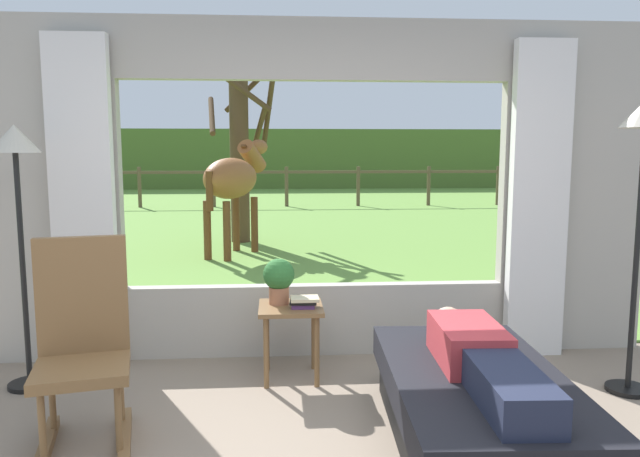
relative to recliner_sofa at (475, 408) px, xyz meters
name	(u,v)px	position (x,y,z in m)	size (l,w,h in m)	color
back_wall_with_window	(316,195)	(-0.75, 1.58, 1.03)	(5.20, 0.12, 2.55)	#ADA599
curtain_panel_left	(83,204)	(-2.44, 1.44, 0.98)	(0.44, 0.10, 2.40)	silver
curtain_panel_right	(538,201)	(0.94, 1.44, 0.98)	(0.44, 0.10, 2.40)	silver
outdoor_pasture_lawn	(288,211)	(-0.75, 12.48, -0.21)	(36.00, 21.68, 0.02)	olive
distant_hill_ridge	(283,159)	(-0.75, 22.32, 0.98)	(36.00, 2.00, 2.40)	#4E6A2D
recliner_sofa	(475,408)	(0.00, 0.00, 0.00)	(0.98, 1.74, 0.42)	black
reclining_person	(480,357)	(0.00, -0.05, 0.30)	(0.37, 1.44, 0.22)	#B23338
rocking_chair	(83,344)	(-2.10, 0.23, 0.33)	(0.59, 0.76, 1.12)	brown
side_table	(291,319)	(-0.96, 1.07, 0.21)	(0.44, 0.44, 0.52)	brown
potted_plant	(279,278)	(-1.04, 1.13, 0.48)	(0.22, 0.22, 0.32)	#9E6042
book_stack	(304,302)	(-0.87, 1.01, 0.34)	(0.20, 0.15, 0.07)	#59336B
floor_lamp_left	(17,177)	(-2.73, 1.04, 1.20)	(0.32, 0.32, 1.75)	black
horse	(234,179)	(-1.67, 6.05, 0.94)	(1.11, 1.77, 1.73)	brown
pasture_tree	(240,153)	(-1.64, 7.37, 1.31)	(1.18, 1.19, 2.98)	#4C3823
pasture_fence_line	(287,180)	(-0.75, 13.79, 0.53)	(16.10, 0.10, 1.10)	brown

